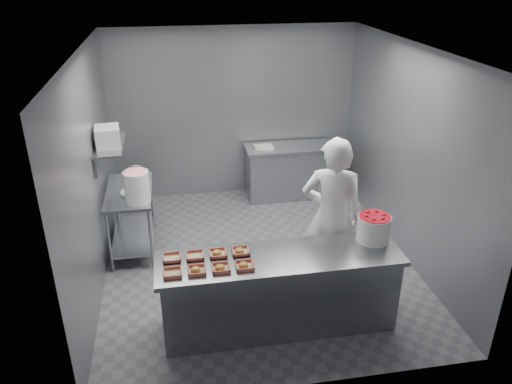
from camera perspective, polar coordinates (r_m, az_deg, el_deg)
The scene contains 24 objects.
floor at distance 6.87m, azimuth 0.15°, elevation -7.70°, with size 4.50×4.50×0.00m, color #4C4C51.
ceiling at distance 5.84m, azimuth 0.18°, elevation 16.04°, with size 4.50×4.50×0.00m, color white.
wall_back at distance 8.32m, azimuth -2.59°, elevation 8.93°, with size 4.00×0.04×2.80m, color slate.
wall_left at distance 6.21m, azimuth -18.33°, elevation 1.83°, with size 0.04×4.50×2.80m, color slate.
wall_right at distance 6.83m, azimuth 16.96°, elevation 4.15°, with size 0.04×4.50×2.80m, color slate.
service_counter at distance 5.52m, azimuth 2.66°, elevation -11.26°, with size 2.60×0.70×0.90m.
prep_table at distance 7.04m, azimuth -14.07°, elevation -2.06°, with size 0.60×1.20×0.90m.
back_counter at distance 8.47m, azimuth 3.90°, elevation 2.40°, with size 1.50×0.60×0.90m.
wall_shelf at distance 6.69m, azimuth -16.38°, elevation 5.14°, with size 0.35×0.90×0.03m, color slate.
tray_0 at distance 5.04m, azimuth -9.54°, elevation -9.08°, with size 0.19×0.18×0.04m.
tray_1 at distance 5.04m, azimuth -6.82°, elevation -8.85°, with size 0.19×0.18×0.06m.
tray_2 at distance 5.05m, azimuth -4.08°, elevation -8.63°, with size 0.19×0.18×0.06m.
tray_3 at distance 5.08m, azimuth -1.35°, elevation -8.39°, with size 0.19×0.18×0.06m.
tray_4 at distance 5.27m, azimuth -9.61°, elevation -7.41°, with size 0.19×0.18×0.04m.
tray_5 at distance 5.27m, azimuth -6.98°, elevation -7.21°, with size 0.19×0.18×0.04m.
tray_6 at distance 5.28m, azimuth -4.41°, elevation -6.98°, with size 0.19×0.18×0.06m.
tray_7 at distance 5.31m, azimuth -1.81°, elevation -6.75°, with size 0.19×0.18×0.06m.
worker at distance 5.91m, azimuth 8.65°, elevation -2.82°, with size 0.72×0.47×1.97m, color white.
strawberry_tub at distance 5.61m, azimuth 13.31°, elevation -3.94°, with size 0.36×0.36×0.30m.
glaze_bucket at distance 6.49m, azimuth -13.48°, elevation 0.69°, with size 0.34×0.32×0.49m.
bucket_lid at distance 6.81m, azimuth -13.84°, elevation -0.02°, with size 0.33×0.33×0.03m, color silver.
rag at distance 7.26m, azimuth -14.19°, elevation 1.56°, with size 0.14×0.12×0.02m, color #CCB28C.
appliance at distance 6.57m, azimuth -16.59°, elevation 6.08°, with size 0.30×0.34×0.26m, color gray.
paper_stack at distance 8.21m, azimuth 0.87°, elevation 5.18°, with size 0.30×0.22×0.04m, color silver.
Camera 1 is at (-1.01, -5.67, 3.74)m, focal length 35.00 mm.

